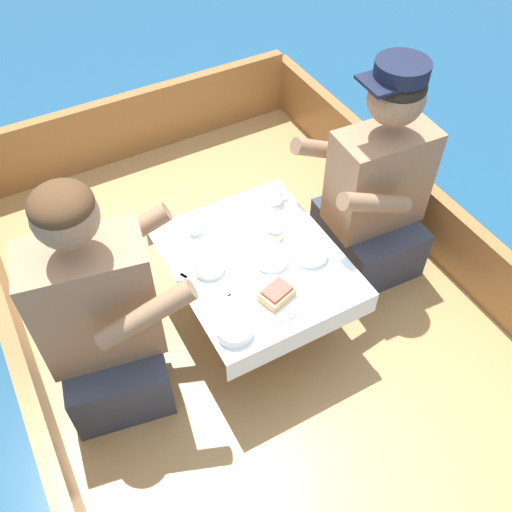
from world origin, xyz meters
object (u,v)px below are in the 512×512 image
object	(u,v)px
coffee_cup_port	(195,226)
person_starboard	(376,191)
sandwich	(277,294)
person_port	(102,319)
tin_can	(275,233)
coffee_cup_starboard	(276,195)

from	to	relation	value
coffee_cup_port	person_starboard	bearing A→B (deg)	-14.03
person_starboard	sandwich	bearing A→B (deg)	25.89
person_port	tin_can	bearing A→B (deg)	15.92
coffee_cup_port	person_port	bearing A→B (deg)	-151.73
tin_can	sandwich	bearing A→B (deg)	-118.93
person_port	person_starboard	xyz separation A→B (m)	(1.23, 0.07, 0.01)
sandwich	coffee_cup_port	distance (m)	0.47
person_starboard	coffee_cup_port	distance (m)	0.78
person_starboard	coffee_cup_starboard	world-z (taller)	person_starboard
sandwich	tin_can	xyz separation A→B (m)	(0.15, 0.27, -0.00)
coffee_cup_starboard	sandwich	bearing A→B (deg)	-119.85
person_starboard	coffee_cup_starboard	size ratio (longest dim) A/B	11.08
person_port	coffee_cup_starboard	bearing A→B (deg)	26.95
coffee_cup_starboard	tin_can	bearing A→B (deg)	-121.20
person_starboard	coffee_cup_port	world-z (taller)	person_starboard
coffee_cup_starboard	person_starboard	bearing A→B (deg)	-25.38
person_starboard	sandwich	xyz separation A→B (m)	(-0.64, -0.27, -0.01)
person_port	tin_can	xyz separation A→B (m)	(0.74, 0.07, 0.00)
person_starboard	coffee_cup_port	bearing A→B (deg)	-10.91
coffee_cup_port	tin_can	world-z (taller)	same
person_starboard	tin_can	distance (m)	0.49
person_starboard	person_port	bearing A→B (deg)	6.25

